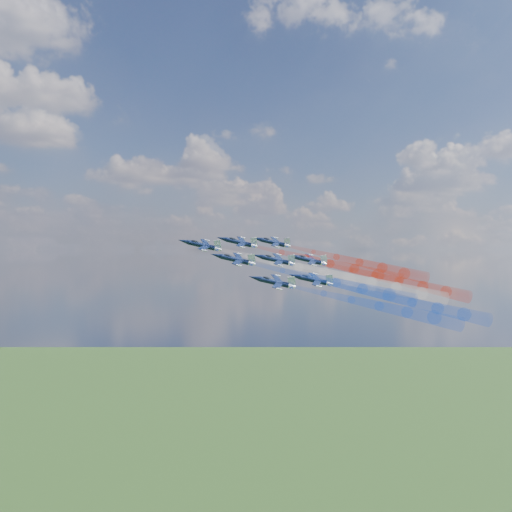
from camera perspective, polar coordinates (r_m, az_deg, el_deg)
jet_lead at (r=174.08m, az=-5.15°, el=1.02°), size 16.59×15.41×9.31m
trail_lead at (r=176.11m, az=4.09°, el=-1.10°), size 43.19×24.79×15.75m
jet_inner_left at (r=166.05m, az=-1.99°, el=-0.34°), size 16.59×15.41×9.31m
trail_inner_left at (r=169.88m, az=7.59°, el=-2.52°), size 43.19×24.79×15.75m
jet_inner_right at (r=183.75m, az=-1.63°, el=1.30°), size 16.59×15.41×9.31m
trail_inner_right at (r=187.34m, az=7.04°, el=-0.71°), size 43.19×24.79×15.75m
jet_outer_left at (r=158.61m, az=1.74°, el=-2.49°), size 16.59×15.41×9.31m
trail_outer_left at (r=164.57m, az=11.61°, el=-4.66°), size 43.19×24.79×15.75m
jet_center_third at (r=174.41m, az=1.88°, el=-0.38°), size 16.59×15.41×9.31m
trail_center_third at (r=179.98m, az=10.87°, el=-2.43°), size 43.19×24.79×15.75m
jet_outer_right at (r=193.33m, az=1.62°, el=1.30°), size 16.59×15.41×9.31m
trail_outer_right at (r=198.37m, az=9.77°, el=-0.60°), size 43.19×24.79×15.75m
jet_rear_left at (r=168.38m, az=5.42°, el=-2.27°), size 16.59×15.41×9.31m
trail_rear_left at (r=175.90m, az=14.55°, el=-4.29°), size 43.19×24.79×15.75m
jet_rear_right at (r=185.18m, az=5.02°, el=-0.38°), size 16.59×15.41×9.31m
trail_rear_right at (r=192.11m, az=13.37°, el=-2.30°), size 43.19×24.79×15.75m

